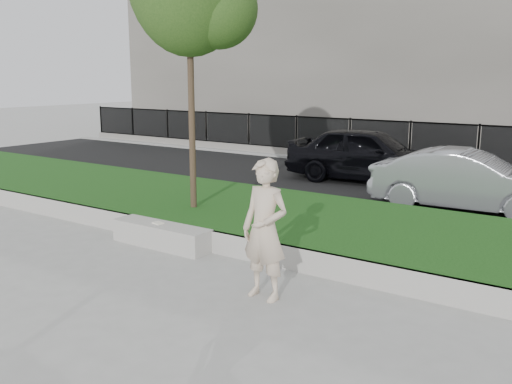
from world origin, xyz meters
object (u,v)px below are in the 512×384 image
Objects in this scene: book at (158,223)px; car_dark at (368,154)px; stone_bench at (162,235)px; car_silver at (467,181)px; man at (265,230)px.

car_dark is (0.60, 8.01, 0.41)m from book.
car_dark reaches higher than stone_bench.
man is at bearing 168.19° from car_silver.
car_silver is (0.95, 6.85, -0.26)m from man.
man is 0.47× the size of car_silver.
man is at bearing -170.72° from car_dark.
car_dark reaches higher than book.
stone_bench is 7.07m from car_silver.
book is at bearing 165.73° from man.
man is 10.11× the size of book.
stone_bench is 10.40× the size of book.
stone_bench is 0.48× the size of car_silver.
man is 9.30m from car_dark.
car_silver reaches higher than stone_bench.
car_silver is (3.88, 5.88, 0.53)m from stone_bench.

